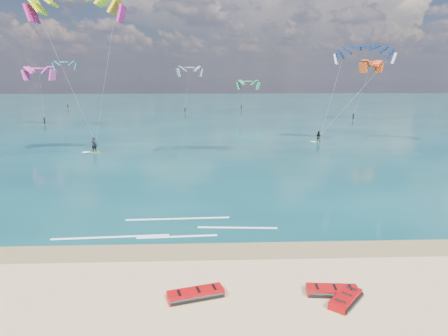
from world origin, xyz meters
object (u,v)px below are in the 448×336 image
(packed_kite_left, at_px, (196,298))
(kitesurfer_main, at_px, (85,72))
(packed_kite_mid, at_px, (332,294))
(packed_kite_right, at_px, (345,303))
(kitesurfer_far, at_px, (343,89))

(packed_kite_left, relative_size, kitesurfer_main, 0.14)
(packed_kite_mid, bearing_deg, kitesurfer_main, 127.27)
(packed_kite_left, bearing_deg, packed_kite_right, -21.76)
(packed_kite_right, relative_size, kitesurfer_main, 0.11)
(kitesurfer_far, bearing_deg, packed_kite_right, -92.87)
(packed_kite_right, distance_m, kitesurfer_main, 38.02)
(packed_kite_mid, bearing_deg, packed_kite_right, -57.35)
(packed_kite_right, bearing_deg, packed_kite_left, 125.35)
(packed_kite_left, relative_size, packed_kite_mid, 1.08)
(kitesurfer_main, bearing_deg, packed_kite_mid, -76.54)
(packed_kite_left, distance_m, kitesurfer_main, 34.58)
(packed_kite_mid, bearing_deg, kitesurfer_far, 76.68)
(packed_kite_left, height_order, packed_kite_right, packed_kite_left)
(packed_kite_mid, height_order, kitesurfer_main, kitesurfer_main)
(packed_kite_mid, xyz_separation_m, kitesurfer_main, (-19.13, 30.41, 9.89))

